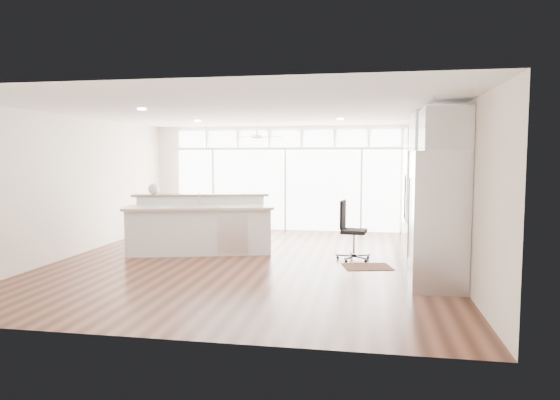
# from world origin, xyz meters

# --- Properties ---
(floor) EXTENTS (7.00, 8.00, 0.02)m
(floor) POSITION_xyz_m (0.00, 0.00, -0.01)
(floor) COLOR #3C1C12
(floor) RESTS_ON ground
(ceiling) EXTENTS (7.00, 8.00, 0.02)m
(ceiling) POSITION_xyz_m (0.00, 0.00, 2.70)
(ceiling) COLOR white
(ceiling) RESTS_ON wall_back
(wall_back) EXTENTS (7.00, 0.04, 2.70)m
(wall_back) POSITION_xyz_m (0.00, 4.00, 1.35)
(wall_back) COLOR white
(wall_back) RESTS_ON floor
(wall_front) EXTENTS (7.00, 0.04, 2.70)m
(wall_front) POSITION_xyz_m (0.00, -4.00, 1.35)
(wall_front) COLOR white
(wall_front) RESTS_ON floor
(wall_left) EXTENTS (0.04, 8.00, 2.70)m
(wall_left) POSITION_xyz_m (-3.50, 0.00, 1.35)
(wall_left) COLOR white
(wall_left) RESTS_ON floor
(wall_right) EXTENTS (0.04, 8.00, 2.70)m
(wall_right) POSITION_xyz_m (3.50, 0.00, 1.35)
(wall_right) COLOR white
(wall_right) RESTS_ON floor
(glass_wall) EXTENTS (5.80, 0.06, 2.08)m
(glass_wall) POSITION_xyz_m (0.00, 3.94, 1.05)
(glass_wall) COLOR white
(glass_wall) RESTS_ON wall_back
(transom_row) EXTENTS (5.90, 0.06, 0.40)m
(transom_row) POSITION_xyz_m (0.00, 3.94, 2.38)
(transom_row) COLOR white
(transom_row) RESTS_ON wall_back
(desk_window) EXTENTS (0.04, 0.85, 0.85)m
(desk_window) POSITION_xyz_m (3.46, 0.30, 1.55)
(desk_window) COLOR white
(desk_window) RESTS_ON wall_right
(ceiling_fan) EXTENTS (1.16, 1.16, 0.32)m
(ceiling_fan) POSITION_xyz_m (-0.50, 2.80, 2.48)
(ceiling_fan) COLOR silver
(ceiling_fan) RESTS_ON ceiling
(recessed_lights) EXTENTS (3.40, 3.00, 0.02)m
(recessed_lights) POSITION_xyz_m (0.00, 0.20, 2.68)
(recessed_lights) COLOR white
(recessed_lights) RESTS_ON ceiling
(oven_cabinet) EXTENTS (0.64, 1.20, 2.50)m
(oven_cabinet) POSITION_xyz_m (3.17, 1.80, 1.25)
(oven_cabinet) COLOR white
(oven_cabinet) RESTS_ON floor
(desk_nook) EXTENTS (0.72, 1.30, 0.76)m
(desk_nook) POSITION_xyz_m (3.13, 0.30, 0.38)
(desk_nook) COLOR white
(desk_nook) RESTS_ON floor
(upper_cabinets) EXTENTS (0.64, 1.30, 0.64)m
(upper_cabinets) POSITION_xyz_m (3.17, 0.30, 2.35)
(upper_cabinets) COLOR white
(upper_cabinets) RESTS_ON wall_right
(refrigerator) EXTENTS (0.76, 0.90, 2.00)m
(refrigerator) POSITION_xyz_m (3.11, -1.35, 1.00)
(refrigerator) COLOR silver
(refrigerator) RESTS_ON floor
(fridge_cabinet) EXTENTS (0.64, 0.90, 0.60)m
(fridge_cabinet) POSITION_xyz_m (3.17, -1.35, 2.30)
(fridge_cabinet) COLOR white
(fridge_cabinet) RESTS_ON wall_right
(framed_photos) EXTENTS (0.06, 0.22, 0.80)m
(framed_photos) POSITION_xyz_m (3.46, 0.92, 1.40)
(framed_photos) COLOR black
(framed_photos) RESTS_ON wall_right
(kitchen_island) EXTENTS (3.08, 1.80, 1.15)m
(kitchen_island) POSITION_xyz_m (-1.17, 0.56, 0.58)
(kitchen_island) COLOR white
(kitchen_island) RESTS_ON floor
(rug) EXTENTS (0.93, 0.76, 0.01)m
(rug) POSITION_xyz_m (2.11, -0.14, 0.01)
(rug) COLOR black
(rug) RESTS_ON floor
(office_chair) EXTENTS (0.63, 0.59, 1.10)m
(office_chair) POSITION_xyz_m (1.86, 0.43, 0.55)
(office_chair) COLOR black
(office_chair) RESTS_ON floor
(fishbowl) EXTENTS (0.28, 0.28, 0.22)m
(fishbowl) POSITION_xyz_m (-2.19, 0.70, 1.26)
(fishbowl) COLOR silver
(fishbowl) RESTS_ON kitchen_island
(monitor) EXTENTS (0.14, 0.44, 0.36)m
(monitor) POSITION_xyz_m (3.05, 0.30, 0.94)
(monitor) COLOR black
(monitor) RESTS_ON desk_nook
(keyboard) EXTENTS (0.13, 0.31, 0.02)m
(keyboard) POSITION_xyz_m (2.88, 0.30, 0.77)
(keyboard) COLOR white
(keyboard) RESTS_ON desk_nook
(potted_plant) EXTENTS (0.27, 0.30, 0.23)m
(potted_plant) POSITION_xyz_m (3.17, 1.80, 2.62)
(potted_plant) COLOR #315D28
(potted_plant) RESTS_ON oven_cabinet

